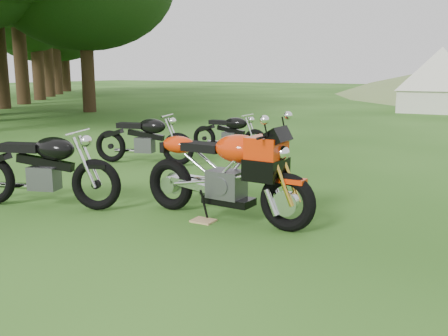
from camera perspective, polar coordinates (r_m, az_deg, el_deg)
The scene contains 8 objects.
ground at distance 5.44m, azimuth 0.28°, elevation -8.47°, with size 120.00×120.00×0.00m, color #1A420E.
treeline at distance 29.90m, azimuth -17.26°, elevation 7.20°, with size 28.00×32.00×14.00m, color black, non-canonical shape.
sport_motorcycle at distance 6.08m, azimuth 0.10°, elevation 0.27°, with size 2.26×0.57×1.36m, color red, non-canonical shape.
plywood_board at distance 6.15m, azimuth -2.38°, elevation -6.04°, with size 0.28×0.22×0.02m, color tan.
vintage_moto_a at distance 7.07m, azimuth -20.10°, elevation 0.17°, with size 2.14×0.50×1.13m, color black, non-canonical shape.
vintage_moto_b at distance 9.88m, azimuth -9.18°, elevation 3.45°, with size 1.99×0.46×1.05m, color black, non-canonical shape.
vintage_moto_d at distance 11.04m, azimuth 0.59°, elevation 4.12°, with size 1.79×0.41×0.94m, color black, non-canonical shape.
tent_left at distance 23.94m, azimuth 23.47°, elevation 9.18°, with size 3.15×3.15×2.73m, color silver, non-canonical shape.
Camera 1 is at (2.73, -4.34, 1.83)m, focal length 40.00 mm.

